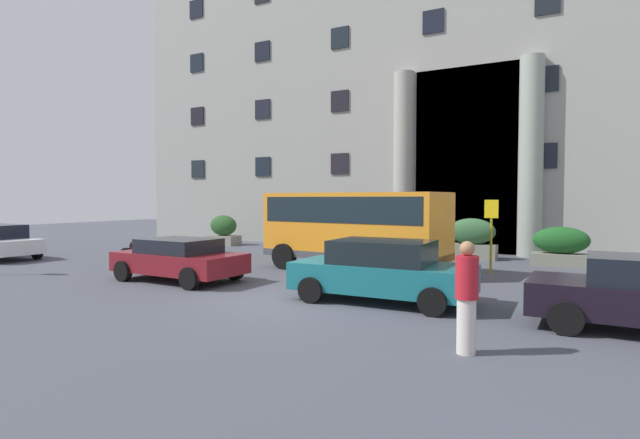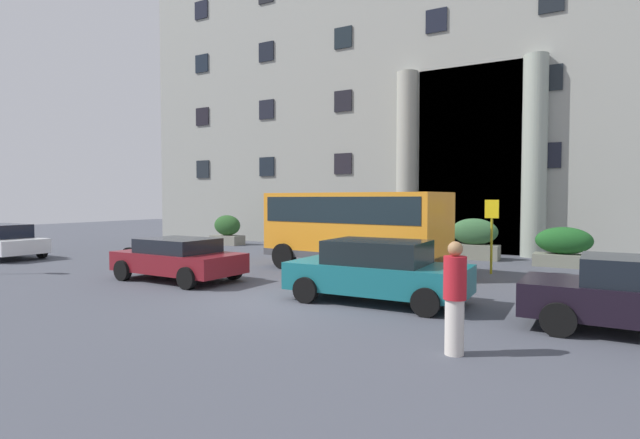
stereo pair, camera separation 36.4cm
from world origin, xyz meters
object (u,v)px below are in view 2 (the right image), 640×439
orange_minibus (354,224)px  parked_coupe_end (377,271)px  hedge_planter_east (564,247)px  pedestrian_child_trailing (455,297)px  scooter_by_planter (142,252)px  hedge_planter_entrance_left (474,240)px  bus_stop_sign (492,228)px  parked_compact_extra (178,258)px  hedge_planter_far_east (227,230)px

orange_minibus → parked_coupe_end: 5.20m
hedge_planter_east → pedestrian_child_trailing: 12.10m
scooter_by_planter → pedestrian_child_trailing: bearing=-28.5°
hedge_planter_entrance_left → parked_coupe_end: (-0.22, -9.57, -0.05)m
bus_stop_sign → hedge_planter_east: bearing=57.8°
hedge_planter_east → scooter_by_planter: 15.67m
hedge_planter_east → parked_compact_extra: hedge_planter_east is taller
hedge_planter_far_east → orange_minibus: bearing=-27.1°
parked_coupe_end → scooter_by_planter: bearing=168.4°
hedge_planter_entrance_left → parked_compact_extra: 11.78m
hedge_planter_far_east → parked_coupe_end: hedge_planter_far_east is taller
orange_minibus → bus_stop_sign: 4.52m
hedge_planter_entrance_left → parked_coupe_end: hedge_planter_entrance_left is taller
parked_coupe_end → parked_compact_extra: bearing=179.8°
orange_minibus → bus_stop_sign: (4.26, 1.50, -0.09)m
orange_minibus → scooter_by_planter: size_ratio=3.17×
parked_compact_extra → scooter_by_planter: bearing=154.8°
hedge_planter_far_east → hedge_planter_east: (16.26, -0.51, -0.07)m
hedge_planter_far_east → parked_compact_extra: 11.46m
hedge_planter_entrance_left → pedestrian_child_trailing: bearing=-79.3°
bus_stop_sign → hedge_planter_entrance_left: 4.01m
orange_minibus → parked_coupe_end: bearing=-52.5°
orange_minibus → hedge_planter_far_east: orange_minibus is taller
bus_stop_sign → hedge_planter_entrance_left: bearing=109.9°
scooter_by_planter → bus_stop_sign: bearing=10.6°
hedge_planter_entrance_left → hedge_planter_far_east: hedge_planter_entrance_left is taller
bus_stop_sign → scooter_by_planter: size_ratio=1.19×
parked_coupe_end → hedge_planter_far_east: bearing=142.1°
hedge_planter_entrance_left → hedge_planter_east: (3.31, -0.59, -0.11)m
hedge_planter_far_east → parked_compact_extra: bearing=-56.9°
pedestrian_child_trailing → orange_minibus: bearing=81.6°
hedge_planter_east → pedestrian_child_trailing: bearing=-94.3°
hedge_planter_far_east → hedge_planter_east: bearing=-1.8°
bus_stop_sign → parked_compact_extra: 10.05m
pedestrian_child_trailing → hedge_planter_entrance_left: bearing=56.8°
bus_stop_sign → hedge_planter_far_east: bearing=165.8°
bus_stop_sign → hedge_planter_east: 3.78m
orange_minibus → hedge_planter_far_east: bearing=158.6°
hedge_planter_east → hedge_planter_entrance_left: bearing=169.9°
orange_minibus → hedge_planter_east: orange_minibus is taller
parked_coupe_end → pedestrian_child_trailing: 4.04m
parked_compact_extra → hedge_planter_entrance_left: bearing=57.3°
bus_stop_sign → hedge_planter_far_east: (-14.29, 3.63, -0.75)m
bus_stop_sign → scooter_by_planter: 12.69m
hedge_planter_far_east → hedge_planter_east: size_ratio=0.86×
hedge_planter_entrance_left → hedge_planter_east: 3.37m
hedge_planter_far_east → hedge_planter_entrance_left: bearing=0.4°
hedge_planter_east → parked_compact_extra: (-10.01, -9.10, -0.03)m
parked_compact_extra → scooter_by_planter: parked_compact_extra is taller
orange_minibus → parked_coupe_end: size_ratio=1.51×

